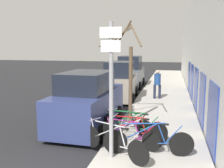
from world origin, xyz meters
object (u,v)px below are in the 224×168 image
(bicycle_5, at_px, (125,124))
(parked_car_2, at_px, (130,73))
(signpost, at_px, (111,86))
(parked_car_0, at_px, (88,102))
(bicycle_2, at_px, (128,135))
(bicycle_1, at_px, (148,141))
(street_tree, at_px, (129,74))
(bicycle_4, at_px, (133,126))
(bicycle_3, at_px, (134,130))
(pedestrian_near, at_px, (157,82))
(parked_car_1, at_px, (120,82))
(bicycle_0, at_px, (113,142))

(bicycle_5, xyz_separation_m, parked_car_2, (-1.72, 11.55, 0.60))
(signpost, bearing_deg, parked_car_0, 120.59)
(bicycle_2, xyz_separation_m, parked_car_2, (-2.03, 12.67, 0.61))
(bicycle_1, bearing_deg, street_tree, 11.94)
(bicycle_4, xyz_separation_m, bicycle_5, (-0.32, 0.29, -0.02))
(bicycle_3, distance_m, pedestrian_near, 7.19)
(signpost, bearing_deg, bicycle_2, 69.55)
(bicycle_2, bearing_deg, bicycle_3, 7.89)
(bicycle_3, height_order, bicycle_5, bicycle_5)
(bicycle_1, xyz_separation_m, bicycle_3, (-0.56, 0.98, -0.05))
(street_tree, bearing_deg, bicycle_5, -84.64)
(bicycle_1, distance_m, bicycle_3, 1.13)
(bicycle_5, relative_size, parked_car_1, 0.47)
(signpost, bearing_deg, pedestrian_near, 84.90)
(bicycle_2, bearing_deg, signpost, 178.79)
(bicycle_1, xyz_separation_m, street_tree, (-1.10, 3.11, 1.59))
(bicycle_0, relative_size, bicycle_4, 0.92)
(bicycle_4, bearing_deg, bicycle_5, 62.50)
(pedestrian_near, bearing_deg, parked_car_0, -121.21)
(bicycle_4, bearing_deg, bicycle_0, -176.80)
(bicycle_0, xyz_separation_m, bicycle_2, (0.31, 0.78, -0.04))
(bicycle_3, xyz_separation_m, parked_car_0, (-2.08, 1.42, 0.53))
(pedestrian_near, xyz_separation_m, street_tree, (-0.88, -5.04, 1.01))
(bicycle_2, relative_size, parked_car_1, 0.47)
(signpost, bearing_deg, parked_car_1, 100.14)
(bicycle_5, xyz_separation_m, parked_car_0, (-1.68, 0.79, 0.52))
(bicycle_0, height_order, bicycle_1, bicycle_1)
(pedestrian_near, bearing_deg, bicycle_4, -101.87)
(signpost, xyz_separation_m, bicycle_1, (0.99, 0.39, -1.62))
(bicycle_2, height_order, bicycle_5, bicycle_5)
(bicycle_3, bearing_deg, bicycle_0, 173.90)
(bicycle_4, xyz_separation_m, parked_car_0, (-2.00, 1.08, 0.50))
(bicycle_3, bearing_deg, bicycle_5, 44.59)
(bicycle_3, bearing_deg, bicycle_2, -179.66)
(signpost, distance_m, street_tree, 3.50)
(bicycle_2, height_order, street_tree, street_tree)
(bicycle_4, xyz_separation_m, parked_car_1, (-1.85, 6.70, 0.52))
(parked_car_1, relative_size, pedestrian_near, 2.52)
(bicycle_4, distance_m, parked_car_1, 6.97)
(bicycle_3, height_order, parked_car_1, parked_car_1)
(parked_car_1, bearing_deg, bicycle_0, -83.56)
(signpost, height_order, bicycle_1, signpost)
(bicycle_0, distance_m, parked_car_1, 8.46)
(bicycle_2, relative_size, parked_car_0, 0.45)
(bicycle_0, xyz_separation_m, bicycle_5, (-0.00, 1.90, -0.03))
(bicycle_1, height_order, pedestrian_near, pedestrian_near)
(bicycle_3, relative_size, parked_car_1, 0.51)
(bicycle_3, height_order, parked_car_0, parked_car_0)
(bicycle_5, bearing_deg, bicycle_0, -161.10)
(bicycle_2, bearing_deg, bicycle_0, 177.63)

